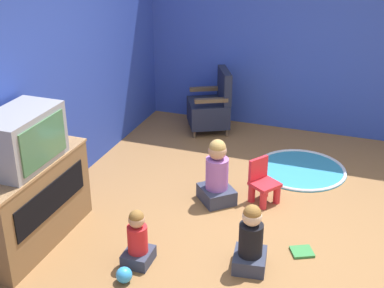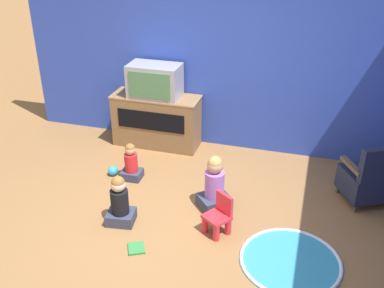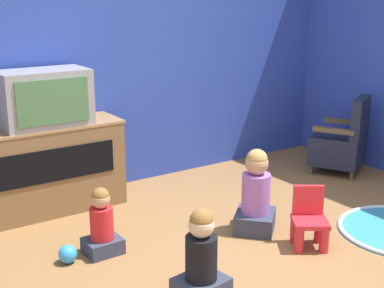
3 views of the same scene
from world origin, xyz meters
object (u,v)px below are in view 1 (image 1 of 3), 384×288
Objects in this scene: book at (302,252)px; child_watching_center at (217,175)px; child_watching_right at (251,241)px; tv_cabinet at (30,202)px; black_armchair at (211,107)px; yellow_kid_chair at (263,185)px; toy_ball at (124,275)px; child_watching_left at (138,240)px; television at (22,139)px.

child_watching_center is at bearing -58.49° from book.
child_watching_center is 1.13m from child_watching_right.
tv_cabinet is 3.10m from black_armchair.
yellow_kid_chair is 1.84m from toy_ball.
black_armchair is 3.01m from child_watching_left.
television reaches higher than child_watching_center.
child_watching_center is at bearing -16.20° from child_watching_left.
child_watching_center is 1.20m from book.
yellow_kid_chair reaches higher than toy_ball.
child_watching_right is at bearing -138.46° from yellow_kid_chair.
television is 1.98m from child_watching_center.
child_watching_right is (0.28, -1.97, -0.14)m from tv_cabinet.
television is 3.18m from black_armchair.
television reaches higher than book.
tv_cabinet is 5.31× the size of book.
yellow_kid_chair is at bearing -0.89° from child_watching_right.
tv_cabinet is at bearing -41.39° from black_armchair.
television is 2.64m from book.
television is 1.07× the size of child_watching_center.
television is 5.50× the size of toy_ball.
book is at bearing -74.84° from television.
black_armchair is 1.88m from child_watching_center.
child_watching_right is 1.09m from toy_ball.
book is at bearing -55.93° from toy_ball.
yellow_kid_chair is (1.40, -1.81, -0.85)m from television.
toy_ball is (-0.54, 0.93, -0.20)m from child_watching_right.
tv_cabinet is 2.32m from yellow_kid_chair.
child_watching_left reaches higher than toy_ball.
tv_cabinet reaches higher than child_watching_left.
tv_cabinet is at bearing 89.96° from child_watching_right.
child_watching_right is 4.51× the size of toy_ball.
child_watching_right reaches higher than yellow_kid_chair.
book is at bearing -110.71° from yellow_kid_chair.
child_watching_left is (-1.38, 0.78, 0.04)m from yellow_kid_chair.
tv_cabinet is 2.50× the size of child_watching_left.
book is at bearing -163.92° from child_watching_center.
child_watching_right is (0.26, -0.93, 0.04)m from child_watching_left.
child_watching_left reaches higher than yellow_kid_chair.
child_watching_center is (-1.77, -0.63, -0.03)m from black_armchair.
tv_cabinet is at bearing -11.90° from book.
black_armchair is at bearing -22.73° from child_watching_center.
tv_cabinet is at bearing 76.26° from toy_ball.
child_watching_right is at bearing -81.80° from tv_cabinet.
yellow_kid_chair is 0.67× the size of child_watching_center.
television is at bearing -11.81° from book.
child_watching_right is at bearing -75.41° from child_watching_left.
child_watching_center reaches higher than child_watching_left.
tv_cabinet reaches higher than yellow_kid_chair.
black_armchair is at bearing -13.58° from television.
black_armchair is 6.20× the size of toy_ball.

